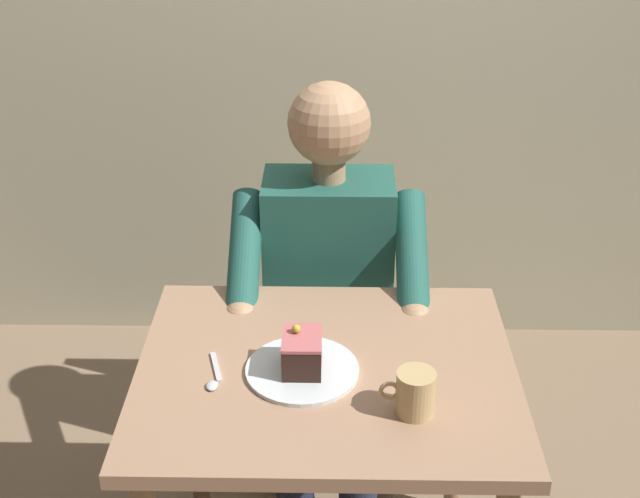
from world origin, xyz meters
name	(u,v)px	position (x,y,z in m)	size (l,w,h in m)	color
dining_table	(326,405)	(0.00, 0.00, 0.64)	(0.86, 0.70, 0.74)	tan
chair	(328,309)	(0.00, -0.64, 0.49)	(0.42, 0.42, 0.89)	#969256
seated_person	(328,294)	(0.00, -0.47, 0.65)	(0.53, 0.58, 1.23)	#22594D
dessert_plate	(302,370)	(0.05, 0.02, 0.75)	(0.26, 0.26, 0.01)	white
cake_slice	(302,352)	(0.05, 0.02, 0.80)	(0.09, 0.11, 0.10)	#331F19
coffee_cup	(415,392)	(-0.18, 0.15, 0.80)	(0.12, 0.08, 0.10)	tan
dessert_spoon	(214,377)	(0.25, 0.04, 0.75)	(0.04, 0.14, 0.01)	silver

